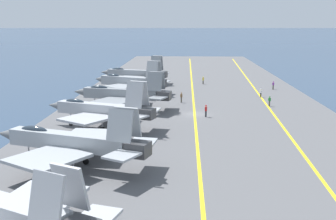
% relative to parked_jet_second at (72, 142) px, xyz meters
% --- Properties ---
extents(ground_plane, '(2000.00, 2000.00, 0.00)m').
position_rel_parked_jet_second_xyz_m(ground_plane, '(24.65, -12.30, -2.95)').
color(ground_plane, '#2D425B').
extents(carrier_deck, '(220.56, 43.92, 0.40)m').
position_rel_parked_jet_second_xyz_m(carrier_deck, '(24.65, -12.30, -2.75)').
color(carrier_deck, '#565659').
rests_on(carrier_deck, ground).
extents(deck_stripe_foul_line, '(198.34, 8.97, 0.01)m').
position_rel_parked_jet_second_xyz_m(deck_stripe_foul_line, '(24.65, -24.38, -2.55)').
color(deck_stripe_foul_line, yellow).
rests_on(deck_stripe_foul_line, carrier_deck).
extents(deck_stripe_centerline, '(198.51, 0.36, 0.01)m').
position_rel_parked_jet_second_xyz_m(deck_stripe_centerline, '(24.65, -12.30, -2.55)').
color(deck_stripe_centerline, yellow).
rests_on(deck_stripe_centerline, carrier_deck).
extents(parked_jet_second, '(14.22, 16.99, 6.27)m').
position_rel_parked_jet_second_xyz_m(parked_jet_second, '(0.00, 0.00, 0.00)').
color(parked_jet_second, '#9EA3A8').
rests_on(parked_jet_second, carrier_deck).
extents(parked_jet_third, '(12.89, 15.99, 6.60)m').
position_rel_parked_jet_second_xyz_m(parked_jet_third, '(14.92, 0.08, 0.06)').
color(parked_jet_third, '#A8AAAF').
rests_on(parked_jet_third, carrier_deck).
extents(parked_jet_fourth, '(14.09, 16.54, 6.25)m').
position_rel_parked_jet_second_xyz_m(parked_jet_fourth, '(27.60, -0.88, -0.01)').
color(parked_jet_fourth, gray).
rests_on(parked_jet_fourth, carrier_deck).
extents(parked_jet_fifth, '(12.25, 15.89, 6.64)m').
position_rel_parked_jet_second_xyz_m(parked_jet_fifth, '(42.93, 0.02, -0.09)').
color(parked_jet_fifth, '#93999E').
rests_on(parked_jet_fifth, carrier_deck).
extents(parked_jet_sixth, '(13.94, 16.14, 6.51)m').
position_rel_parked_jet_second_xyz_m(parked_jet_sixth, '(56.44, 0.75, -0.19)').
color(parked_jet_sixth, gray).
rests_on(parked_jet_sixth, carrier_deck).
extents(crew_brown_vest, '(0.26, 0.38, 1.80)m').
position_rel_parked_jet_second_xyz_m(crew_brown_vest, '(33.99, -10.15, -1.56)').
color(crew_brown_vest, '#4C473D').
rests_on(crew_brown_vest, carrier_deck).
extents(crew_yellow_vest, '(0.45, 0.38, 1.72)m').
position_rel_parked_jet_second_xyz_m(crew_yellow_vest, '(56.48, -14.83, -1.61)').
color(crew_yellow_vest, '#383328').
rests_on(crew_yellow_vest, carrier_deck).
extents(crew_purple_vest, '(0.46, 0.43, 1.76)m').
position_rel_parked_jet_second_xyz_m(crew_purple_vest, '(49.34, -29.15, -1.58)').
color(crew_purple_vest, '#383328').
rests_on(crew_purple_vest, carrier_deck).
extents(crew_white_vest, '(0.46, 0.44, 1.74)m').
position_rel_parked_jet_second_xyz_m(crew_white_vest, '(39.84, -24.96, -1.60)').
color(crew_white_vest, '#232328').
rests_on(crew_white_vest, carrier_deck).
extents(crew_red_vest, '(0.44, 0.36, 1.83)m').
position_rel_parked_jet_second_xyz_m(crew_red_vest, '(22.70, -13.94, -1.54)').
color(crew_red_vest, '#232328').
rests_on(crew_red_vest, carrier_deck).
extents(crew_green_vest, '(0.41, 0.46, 1.73)m').
position_rel_parked_jet_second_xyz_m(crew_green_vest, '(31.28, -24.93, -1.60)').
color(crew_green_vest, '#4C473D').
rests_on(crew_green_vest, carrier_deck).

